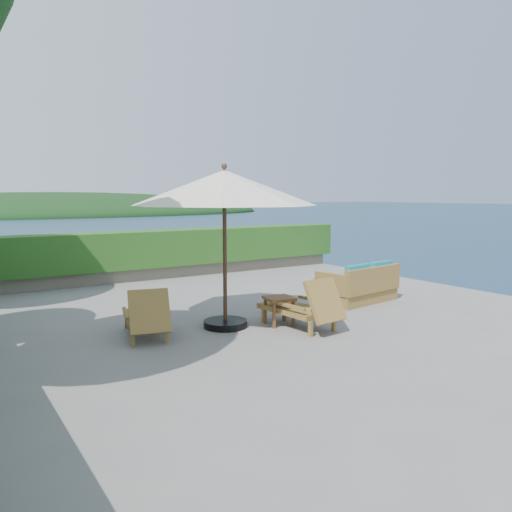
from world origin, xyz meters
TOP-DOWN VIEW (x-y plane):
  - ground at (0.00, 0.00)m, footprint 12.00×12.00m
  - foundation at (0.00, 0.00)m, footprint 12.00×12.00m
  - ocean at (0.00, 0.00)m, footprint 600.00×600.00m
  - offshore_island at (25.00, 140.00)m, footprint 126.00×57.60m
  - planter_wall_far at (0.00, 5.60)m, footprint 12.00×0.60m
  - hedge_far at (0.00, 5.60)m, footprint 12.40×0.90m
  - patio_umbrella at (-0.97, -0.14)m, footprint 3.89×3.89m
  - lounge_left at (-2.38, 0.00)m, footprint 0.98×1.63m
  - lounge_right at (0.14, -0.98)m, footprint 0.83×1.69m
  - side_table at (-0.07, -0.53)m, footprint 0.56×0.56m
  - wicker_loveseat at (2.57, 0.09)m, footprint 1.92×1.16m

SIDE VIEW (x-z plane):
  - offshore_island at x=25.00m, z-range -9.30..3.30m
  - ocean at x=0.00m, z-range -3.00..-3.00m
  - foundation at x=0.00m, z-range -3.05..-0.05m
  - ground at x=0.00m, z-range 0.00..0.00m
  - planter_wall_far at x=0.00m, z-range 0.00..0.36m
  - wicker_loveseat at x=2.57m, z-range -0.10..0.79m
  - lounge_left at x=-2.38m, z-range -0.07..0.81m
  - lounge_right at x=0.14m, z-range -0.08..0.86m
  - side_table at x=-0.07m, z-range 0.17..0.68m
  - hedge_far at x=0.00m, z-range 0.35..1.35m
  - patio_umbrella at x=-0.97m, z-range 1.00..3.88m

